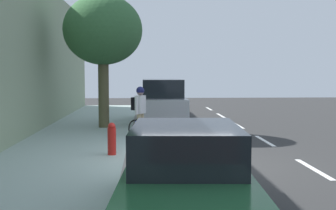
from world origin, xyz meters
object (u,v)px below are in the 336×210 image
Objects in this scene: bicycle_at_curb at (146,130)px; fire_hydrant at (112,138)px; cyclist_with_backpack at (140,107)px; parked_sedan_green_second at (185,177)px; street_tree_near_cyclist at (103,31)px; parked_suv_silver_nearest at (162,101)px.

bicycle_at_curb is 3.35m from fire_hydrant.
cyclist_with_backpack is 2.15× the size of fire_hydrant.
parked_sedan_green_second is 5.06m from fire_hydrant.
cyclist_with_backpack reaches higher than parked_sedan_green_second.
parked_sedan_green_second is 2.49× the size of cyclist_with_backpack.
cyclist_with_backpack is 0.35× the size of street_tree_near_cyclist.
street_tree_near_cyclist is (1.41, -1.93, 2.76)m from cyclist_with_backpack.
parked_sedan_green_second is at bearing 89.40° from parked_suv_silver_nearest.
parked_sedan_green_second is at bearing 94.05° from bicycle_at_curb.
parked_suv_silver_nearest is at bearing -103.36° from cyclist_with_backpack.
parked_suv_silver_nearest is 3.98m from cyclist_with_backpack.
street_tree_near_cyclist is 6.55m from fire_hydrant.
street_tree_near_cyclist is (1.64, -2.39, 3.51)m from bicycle_at_curb.
bicycle_at_curb is 0.70× the size of cyclist_with_backpack.
parked_suv_silver_nearest is 12.40m from parked_sedan_green_second.
bicycle_at_curb is 1.51× the size of fire_hydrant.
bicycle_at_curb is (0.57, -8.06, -0.39)m from parked_sedan_green_second.
parked_sedan_green_second is (0.13, 12.39, -0.27)m from parked_suv_silver_nearest.
parked_suv_silver_nearest is 3.72× the size of bicycle_at_curb.
parked_sedan_green_second is at bearing 106.87° from fire_hydrant.
street_tree_near_cyclist reaches higher than parked_suv_silver_nearest.
parked_suv_silver_nearest reaches higher than cyclist_with_backpack.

